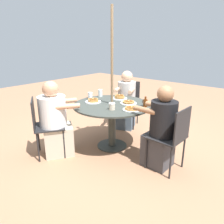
# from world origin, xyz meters

# --- Properties ---
(ground_plane) EXTENTS (12.00, 12.00, 0.00)m
(ground_plane) POSITION_xyz_m (0.00, 0.00, 0.00)
(ground_plane) COLOR #9E7051
(patio_table) EXTENTS (1.20, 1.20, 0.71)m
(patio_table) POSITION_xyz_m (0.00, 0.00, 0.58)
(patio_table) COLOR #383D38
(patio_table) RESTS_ON ground
(umbrella_pole) EXTENTS (0.04, 0.04, 2.12)m
(umbrella_pole) POSITION_xyz_m (0.00, 0.00, 1.06)
(umbrella_pole) COLOR #846B4C
(umbrella_pole) RESTS_ON ground
(patio_chair_north) EXTENTS (0.55, 0.55, 0.88)m
(patio_chair_north) POSITION_xyz_m (0.39, -0.96, 0.51)
(patio_chair_north) COLOR #232326
(patio_chair_north) RESTS_ON ground
(diner_north) EXTENTS (0.48, 0.54, 1.11)m
(diner_north) POSITION_xyz_m (0.33, -0.81, 0.51)
(diner_north) COLOR slate
(diner_north) RESTS_ON ground
(patio_chair_east) EXTENTS (0.58, 0.58, 0.88)m
(patio_chair_east) POSITION_xyz_m (0.56, 0.88, 0.51)
(patio_chair_east) COLOR #232326
(patio_chair_east) RESTS_ON ground
(diner_east) EXTENTS (0.60, 0.64, 1.12)m
(diner_east) POSITION_xyz_m (0.47, 0.73, 0.50)
(diner_east) COLOR beige
(diner_east) RESTS_ON ground
(patio_chair_south) EXTENTS (0.43, 0.43, 0.88)m
(patio_chair_south) POSITION_xyz_m (-1.04, 0.03, 0.51)
(patio_chair_south) COLOR #232326
(patio_chair_south) RESTS_ON ground
(diner_south) EXTENTS (0.54, 0.36, 1.13)m
(diner_south) POSITION_xyz_m (-0.87, 0.03, 0.52)
(diner_south) COLOR #3D3D42
(diner_south) RESTS_ON ground
(pancake_plate_a) EXTENTS (0.26, 0.26, 0.07)m
(pancake_plate_a) POSITION_xyz_m (0.30, 0.11, 0.74)
(pancake_plate_a) COLOR white
(pancake_plate_a) RESTS_ON patio_table
(pancake_plate_b) EXTENTS (0.26, 0.26, 0.05)m
(pancake_plate_b) POSITION_xyz_m (-0.17, -0.19, 0.73)
(pancake_plate_b) COLOR white
(pancake_plate_b) RESTS_ON patio_table
(pancake_plate_c) EXTENTS (0.26, 0.26, 0.05)m
(pancake_plate_c) POSITION_xyz_m (-0.41, 0.04, 0.73)
(pancake_plate_c) COLOR white
(pancake_plate_c) RESTS_ON patio_table
(pancake_plate_d) EXTENTS (0.26, 0.26, 0.07)m
(pancake_plate_d) POSITION_xyz_m (0.12, -0.33, 0.74)
(pancake_plate_d) COLOR white
(pancake_plate_d) RESTS_ON patio_table
(syrup_bottle) EXTENTS (0.09, 0.07, 0.15)m
(syrup_bottle) POSITION_xyz_m (-0.46, -0.22, 0.77)
(syrup_bottle) COLOR #602D0F
(syrup_bottle) RESTS_ON patio_table
(coffee_cup) EXTENTS (0.09, 0.09, 0.10)m
(coffee_cup) POSITION_xyz_m (-0.18, 0.21, 0.76)
(coffee_cup) COLOR beige
(coffee_cup) RESTS_ON patio_table
(drinking_glass_a) EXTENTS (0.08, 0.08, 0.11)m
(drinking_glass_a) POSITION_xyz_m (0.51, -0.02, 0.77)
(drinking_glass_a) COLOR silver
(drinking_glass_a) RESTS_ON patio_table
(drinking_glass_b) EXTENTS (0.07, 0.07, 0.12)m
(drinking_glass_b) POSITION_xyz_m (0.48, -0.24, 0.78)
(drinking_glass_b) COLOR silver
(drinking_glass_b) RESTS_ON patio_table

